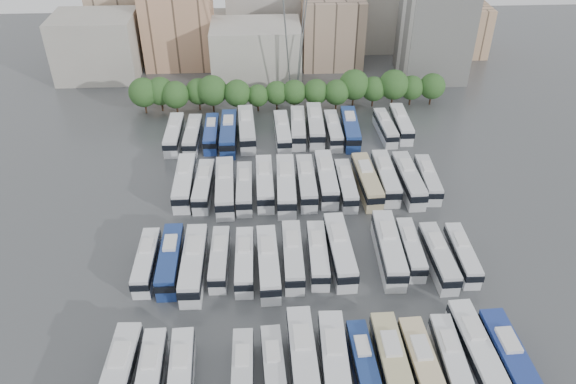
{
  "coord_description": "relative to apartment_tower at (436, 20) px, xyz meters",
  "views": [
    {
      "loc": [
        -5.39,
        -63.16,
        52.85
      ],
      "look_at": [
        -1.55,
        7.82,
        3.0
      ],
      "focal_mm": 35.0,
      "sensor_mm": 36.0,
      "label": 1
    }
  ],
  "objects": [
    {
      "name": "bus_r1_s13",
      "position": [
        -12.37,
        -64.46,
        -11.33
      ],
      "size": [
        2.49,
        10.89,
        3.41
      ],
      "rotation": [
        0.0,
        0.0,
        -0.01
      ],
      "color": "silver",
      "rests_on": "ground"
    },
    {
      "name": "bus_r1_s8",
      "position": [
        -29.11,
        -63.12,
        -10.98
      ],
      "size": [
        3.31,
        13.18,
        4.11
      ],
      "rotation": [
        0.0,
        0.0,
        0.04
      ],
      "color": "silver",
      "rests_on": "ground"
    },
    {
      "name": "bus_r2_s3",
      "position": [
        -45.48,
        -46.83,
        -10.95
      ],
      "size": [
        3.34,
        13.42,
        4.18
      ],
      "rotation": [
        0.0,
        0.0,
        0.03
      ],
      "color": "silver",
      "rests_on": "ground"
    },
    {
      "name": "bus_r1_s1",
      "position": [
        -52.2,
        -63.69,
        -11.11
      ],
      "size": [
        2.75,
        12.3,
        3.85
      ],
      "rotation": [
        0.0,
        0.0,
        0.01
      ],
      "color": "navy",
      "rests_on": "ground"
    },
    {
      "name": "electricity_pylon",
      "position": [
        -32.0,
        -8.0,
        5.66
      ],
      "size": [
        9.0,
        6.91,
        33.83
      ],
      "color": "slate",
      "rests_on": "ground"
    },
    {
      "name": "bus_r1_s2",
      "position": [
        -48.95,
        -64.75,
        -10.97
      ],
      "size": [
        3.03,
        13.19,
        4.13
      ],
      "rotation": [
        0.0,
        0.0,
        -0.01
      ],
      "color": "silver",
      "rests_on": "ground"
    },
    {
      "name": "bus_r2_s10",
      "position": [
        -22.5,
        -46.26,
        -11.02
      ],
      "size": [
        3.47,
        13.0,
        4.04
      ],
      "rotation": [
        0.0,
        0.0,
        0.05
      ],
      "color": "tan",
      "rests_on": "ground"
    },
    {
      "name": "bus_r0_s12",
      "position": [
        -15.97,
        -80.8,
        -11.04
      ],
      "size": [
        3.32,
        12.83,
        3.99
      ],
      "rotation": [
        0.0,
        0.0,
        0.04
      ],
      "color": "white",
      "rests_on": "ground"
    },
    {
      "name": "bus_r1_s12",
      "position": [
        -15.85,
        -64.96,
        -11.18
      ],
      "size": [
        2.91,
        11.9,
        3.71
      ],
      "rotation": [
        0.0,
        0.0,
        0.03
      ],
      "color": "silver",
      "rests_on": "ground"
    },
    {
      "name": "bus_r2_s12",
      "position": [
        -15.65,
        -46.21,
        -11.02
      ],
      "size": [
        3.21,
        12.96,
        4.04
      ],
      "rotation": [
        0.0,
        0.0,
        0.03
      ],
      "color": "silver",
      "rests_on": "ground"
    },
    {
      "name": "bus_r1_s6",
      "position": [
        -35.63,
        -63.7,
        -11.14
      ],
      "size": [
        2.74,
        12.1,
        3.79
      ],
      "rotation": [
        0.0,
        0.0,
        -0.01
      ],
      "color": "silver",
      "rests_on": "ground"
    },
    {
      "name": "bus_r3_s9",
      "position": [
        -25.83,
        -28.53,
        -11.23
      ],
      "size": [
        2.55,
        11.5,
        3.6
      ],
      "rotation": [
        0.0,
        0.0,
        0.0
      ],
      "color": "silver",
      "rests_on": "ground"
    },
    {
      "name": "bus_r2_s6",
      "position": [
        -35.71,
        -46.89,
        -10.9
      ],
      "size": [
        3.29,
        13.72,
        4.29
      ],
      "rotation": [
        0.0,
        0.0,
        -0.02
      ],
      "color": "silver",
      "rests_on": "ground"
    },
    {
      "name": "bus_r3_s4",
      "position": [
        -42.13,
        -27.63,
        -10.93
      ],
      "size": [
        3.57,
        13.57,
        4.22
      ],
      "rotation": [
        0.0,
        0.0,
        0.05
      ],
      "color": "silver",
      "rests_on": "ground"
    },
    {
      "name": "bus_r1_s4",
      "position": [
        -42.19,
        -64.26,
        -11.25
      ],
      "size": [
        2.55,
        11.38,
        3.56
      ],
      "rotation": [
        0.0,
        0.0,
        -0.01
      ],
      "color": "white",
      "rests_on": "ground"
    },
    {
      "name": "bus_r1_s5",
      "position": [
        -39.0,
        -65.01,
        -11.07
      ],
      "size": [
        3.12,
        12.6,
        3.93
      ],
      "rotation": [
        0.0,
        0.0,
        0.03
      ],
      "color": "silver",
      "rests_on": "ground"
    },
    {
      "name": "city_buildings",
      "position": [
        -41.46,
        13.86,
        -5.13
      ],
      "size": [
        102.0,
        35.0,
        20.0
      ],
      "color": "#9E998E",
      "rests_on": "ground"
    },
    {
      "name": "bus_r2_s4",
      "position": [
        -42.37,
        -46.91,
        -11.21
      ],
      "size": [
        2.54,
        11.61,
        3.64
      ],
      "rotation": [
        0.0,
        0.0,
        -0.0
      ],
      "color": "silver",
      "rests_on": "ground"
    },
    {
      "name": "bus_r1_s3",
      "position": [
        -45.61,
        -63.48,
        -11.32
      ],
      "size": [
        2.61,
        10.95,
        3.42
      ],
      "rotation": [
        0.0,
        0.0,
        -0.02
      ],
      "color": "silver",
      "rests_on": "ground"
    },
    {
      "name": "bus_r3_s1",
      "position": [
        -52.12,
        -29.0,
        -11.22
      ],
      "size": [
        2.86,
        11.63,
        3.63
      ],
      "rotation": [
        0.0,
        0.0,
        -0.03
      ],
      "color": "silver",
      "rests_on": "ground"
    },
    {
      "name": "bus_r2_s7",
      "position": [
        -32.33,
        -45.99,
        -11.07
      ],
      "size": [
        2.75,
        12.51,
        3.92
      ],
      "rotation": [
        0.0,
        0.0,
        -0.0
      ],
      "color": "silver",
      "rests_on": "ground"
    },
    {
      "name": "bus_r0_s6",
      "position": [
        -35.55,
        -81.22,
        -10.98
      ],
      "size": [
        3.12,
        13.2,
        4.12
      ],
      "rotation": [
        0.0,
        0.0,
        0.02
      ],
      "color": "silver",
      "rests_on": "ground"
    },
    {
      "name": "ground",
      "position": [
        -34.0,
        -58.0,
        -13.0
      ],
      "size": [
        220.0,
        220.0,
        0.0
      ],
      "primitive_type": "plane",
      "color": "#424447",
      "rests_on": "ground"
    },
    {
      "name": "bus_r3_s13",
      "position": [
        -12.49,
        -26.7,
        -11.18
      ],
      "size": [
        2.76,
        11.87,
        3.71
      ],
      "rotation": [
        0.0,
        0.0,
        -0.02
      ],
      "color": "white",
      "rests_on": "ground"
    },
    {
      "name": "bus_r0_s5",
      "position": [
        -38.81,
        -82.14,
        -11.34
      ],
      "size": [
        2.87,
        10.87,
        3.38
      ],
      "rotation": [
        0.0,
        0.0,
        0.05
      ],
      "color": "silver",
      "rests_on": "ground"
    },
    {
      "name": "bus_r2_s11",
      "position": [
        -19.21,
        -45.28,
        -11.06
      ],
      "size": [
        2.78,
        12.62,
        3.96
      ],
      "rotation": [
        0.0,
        0.0,
        0.0
      ],
      "color": "silver",
      "rests_on": "ground"
    },
    {
      "name": "bus_r0_s0",
      "position": [
        -55.49,
        -82.48,
        -11.0
      ],
      "size": [
        3.39,
        13.09,
        4.07
      ],
      "rotation": [
        0.0,
        0.0,
        -0.04
      ],
      "color": "silver",
      "rests_on": "ground"
    },
    {
      "name": "bus_r2_s5",
      "position": [
        -39.1,
        -45.83,
        -11.07
      ],
      "size": [
        2.86,
        12.56,
        3.93
      ],
      "rotation": [
        0.0,
        0.0,
        0.01
      ],
      "color": "silver",
      "rests_on": "ground"
    },
    {
      "name": "bus_r3_s8",
      "position": [
        -29.09,
        -26.88,
        -10.97
      ],
      "size": [
        3.26,
        13.23,
        4.13
      ],
      "rotation": [
        0.0,
        0.0,
        -0.03
      ],
      "color": "silver",
      "rests_on": "ground"
    },
    {
      "name": "bus_r1_s0",
      "position": [
        -55.4,
        -63.61,
        -11.27
      ],
      "size": [
        2.54,
        11.24,
        3.52
      ],
      "rotation": [
        0.0,
        0.0,
        -0.01
      ],
      "color": "silver",
      "rests_on": "ground"
    },
    {
      "name": "bus_r3_s2",
      "position": [
        -48.72,
        -28.46,
        -11.26
      ],
      "size": [
        2.46,
        11.28,
        3.54
      ],
      "rotation": [
        0.0,
        0.0,
        0.0
      ],
      "color": "navy",
      "rests_on": "ground"
    },
    {
      "name": "bus_r3_s3",
      "position": [
        -45.48,
        -29.08,
        -10.98
      ],
      "size": [
        2.92,
        13.14,
        4.12
      ],
      "rotation": [
        0.0,
        0.0,
        -0.0
      ],
      "color": "navy",
      "rests_on": "ground"
    },
    {
      "name": "bus_r0_s8",
      "position": [
        -28.88,
        -81.92,
        -11.34
      ],
      "size": [
        2.69,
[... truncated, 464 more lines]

